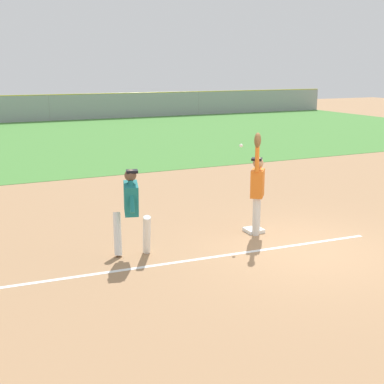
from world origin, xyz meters
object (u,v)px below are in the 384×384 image
parked_car_green (167,105)px  first_base (254,230)px  runner (131,206)px  parked_car_red (0,110)px  baseball (241,146)px  fielder (257,185)px  parked_car_silver (96,107)px

parked_car_green → first_base: bearing=-114.1°
runner → parked_car_red: 29.91m
runner → parked_car_green: size_ratio=0.38×
baseball → parked_car_red: size_ratio=0.02×
first_base → parked_car_green: 31.36m
first_base → baseball: size_ratio=5.14×
first_base → runner: 3.11m
runner → baseball: size_ratio=23.24×
runner → parked_car_green: bearing=81.4°
fielder → runner: (-2.91, -0.11, -0.12)m
runner → parked_car_green: (13.03, 29.93, -0.32)m
fielder → parked_car_red: fielder is taller
baseball → parked_car_green: size_ratio=0.02×
parked_car_red → fielder: bearing=-79.2°
fielder → parked_car_green: size_ratio=0.50×
fielder → runner: 2.92m
parked_car_red → parked_car_green: (12.71, 0.03, 0.00)m
parked_car_green → parked_car_silver: bearing=170.9°
parked_car_silver → parked_car_red: bearing=-170.2°
runner → parked_car_red: runner is taller
runner → parked_car_red: (0.32, 29.90, -0.32)m
fielder → parked_car_red: size_ratio=0.50×
baseball → parked_car_silver: 30.41m
parked_car_red → parked_car_silver: same height
parked_car_green → baseball: bearing=-114.7°
baseball → parked_car_silver: size_ratio=0.02×
first_base → fielder: bearing=-102.3°
first_base → parked_car_red: size_ratio=0.08×
first_base → runner: bearing=-175.1°
parked_car_red → parked_car_green: 12.71m
fielder → parked_car_green: 31.50m
baseball → parked_car_silver: baseball is taller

